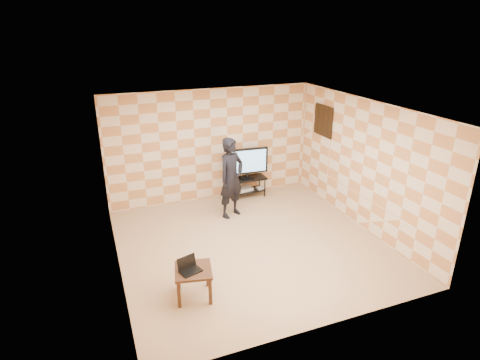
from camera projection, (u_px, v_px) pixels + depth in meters
name	position (u px, v px, depth m)	size (l,w,h in m)	color
floor	(251.00, 244.00, 7.93)	(5.00, 5.00, 0.00)	tan
wall_back	(211.00, 145.00, 9.61)	(5.00, 0.02, 2.70)	beige
wall_front	(325.00, 246.00, 5.27)	(5.00, 0.02, 2.70)	beige
wall_left	(112.00, 201.00, 6.59)	(0.02, 5.00, 2.70)	beige
wall_right	(363.00, 165.00, 8.28)	(0.02, 5.00, 2.70)	beige
ceiling	(253.00, 109.00, 6.94)	(5.00, 5.00, 0.02)	white
wall_art	(323.00, 121.00, 9.40)	(0.04, 0.72, 0.72)	black
tv_stand	(247.00, 183.00, 10.00)	(0.95, 0.43, 0.50)	black
tv	(247.00, 162.00, 9.79)	(1.05, 0.22, 0.76)	black
dvd_player	(243.00, 189.00, 10.04)	(0.44, 0.31, 0.07)	#BCBCBE
game_console	(261.00, 188.00, 10.14)	(0.20, 0.15, 0.05)	silver
side_table	(193.00, 274.00, 6.29)	(0.68, 0.68, 0.50)	#321B0F
laptop	(189.00, 268.00, 6.21)	(0.38, 0.34, 0.22)	black
person	(231.00, 178.00, 8.81)	(0.66, 0.43, 1.82)	black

